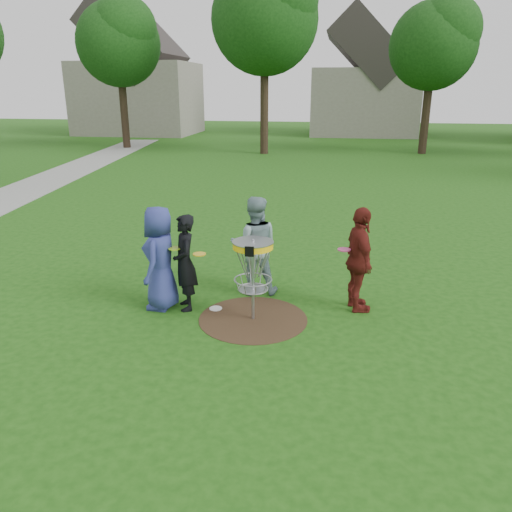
% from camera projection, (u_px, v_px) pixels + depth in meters
% --- Properties ---
extents(ground, '(100.00, 100.00, 0.00)m').
position_uv_depth(ground, '(253.00, 319.00, 8.25)').
color(ground, '#19470F').
rests_on(ground, ground).
extents(dirt_patch, '(1.80, 1.80, 0.01)m').
position_uv_depth(dirt_patch, '(253.00, 319.00, 8.25)').
color(dirt_patch, '#47331E').
rests_on(dirt_patch, ground).
extents(concrete_path, '(7.75, 39.92, 0.02)m').
position_uv_depth(concrete_path, '(7.00, 198.00, 17.25)').
color(concrete_path, '#9E9E99').
rests_on(concrete_path, ground).
extents(player_blue, '(0.59, 0.89, 1.79)m').
position_uv_depth(player_blue, '(160.00, 258.00, 8.43)').
color(player_blue, navy).
rests_on(player_blue, ground).
extents(player_black, '(0.61, 0.72, 1.66)m').
position_uv_depth(player_black, '(185.00, 263.00, 8.40)').
color(player_black, black).
rests_on(player_black, ground).
extents(player_grey, '(0.99, 0.83, 1.81)m').
position_uv_depth(player_grey, '(254.00, 246.00, 9.05)').
color(player_grey, '#79959C').
rests_on(player_grey, ground).
extents(player_maroon, '(0.70, 1.13, 1.80)m').
position_uv_depth(player_maroon, '(359.00, 260.00, 8.32)').
color(player_maroon, maroon).
rests_on(player_maroon, ground).
extents(disc_on_grass, '(0.22, 0.22, 0.02)m').
position_uv_depth(disc_on_grass, '(216.00, 309.00, 8.61)').
color(disc_on_grass, silver).
rests_on(disc_on_grass, ground).
extents(disc_golf_basket, '(0.66, 0.67, 1.38)m').
position_uv_depth(disc_golf_basket, '(253.00, 261.00, 7.92)').
color(disc_golf_basket, '#9EA0A5').
rests_on(disc_golf_basket, ground).
extents(held_discs, '(3.00, 0.89, 0.11)m').
position_uv_depth(held_discs, '(243.00, 248.00, 8.36)').
color(held_discs, '#A0DC18').
rests_on(held_discs, ground).
extents(tree_row, '(51.20, 17.42, 9.90)m').
position_uv_depth(tree_row, '(329.00, 34.00, 25.51)').
color(tree_row, '#38281C').
rests_on(tree_row, ground).
extents(house_row, '(44.50, 10.65, 11.62)m').
position_uv_depth(house_row, '(390.00, 80.00, 37.09)').
color(house_row, gray).
rests_on(house_row, ground).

